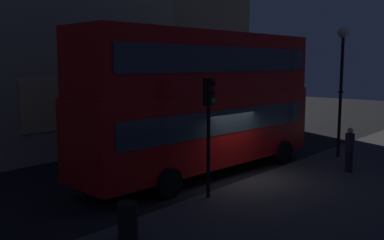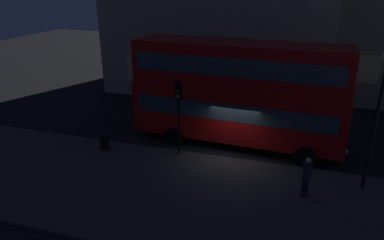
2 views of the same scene
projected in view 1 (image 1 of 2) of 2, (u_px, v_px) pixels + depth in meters
ground_plane at (236, 180)px, 16.24m from camera, size 80.00×80.00×0.00m
sidewalk_slab at (344, 201)px, 13.51m from camera, size 44.00×7.39×0.12m
double_decker_bus at (203, 97)px, 16.69m from camera, size 11.30×3.37×5.54m
traffic_light_near_kerb at (209, 112)px, 13.39m from camera, size 0.36×0.38×3.80m
traffic_light_far_side at (278, 86)px, 26.80m from camera, size 0.37×0.39×4.11m
street_lamp at (342, 62)px, 19.13m from camera, size 0.51×0.51×5.88m
pedestrian at (349, 149)px, 16.85m from camera, size 0.35×0.35×1.76m
litter_bin at (128, 221)px, 10.36m from camera, size 0.48×0.48×0.93m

